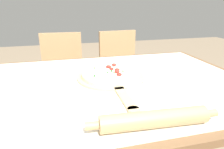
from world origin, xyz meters
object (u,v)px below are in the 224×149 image
pizza_peel (112,78)px  chair_right (120,69)px  rolling_pin (154,119)px  chair_left (63,74)px  pizza (111,73)px

pizza_peel → chair_right: chair_right is taller
rolling_pin → chair_left: size_ratio=0.51×
pizza_peel → pizza: (0.00, 0.02, 0.02)m
pizza_peel → chair_right: 0.97m
pizza_peel → chair_left: size_ratio=0.64×
pizza → rolling_pin: rolling_pin is taller
chair_right → pizza_peel: bearing=-114.4°
chair_right → rolling_pin: bearing=-106.9°
rolling_pin → pizza: bearing=93.6°
pizza_peel → pizza: size_ratio=1.82×
pizza → chair_right: (0.31, 0.86, -0.28)m
pizza_peel → rolling_pin: 0.45m
pizza → chair_right: 0.95m
chair_right → pizza: bearing=-114.9°
rolling_pin → chair_left: 1.40m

